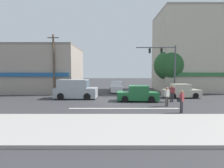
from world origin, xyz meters
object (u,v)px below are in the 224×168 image
sedan_parked_curbside (116,87)px  van_crossing_center (74,90)px  pedestrian_far_side (171,92)px  sedan_waiting_far (137,94)px  sedan_crossing_rightbound (180,91)px  street_tree (168,66)px  utility_pole_far_right (176,63)px  pedestrian_mid_crossing (166,95)px  pedestrian_foreground_with_bag (181,100)px  utility_pole_near_left (53,64)px  traffic_light_mast (166,62)px

sedan_parked_curbside → van_crossing_center: van_crossing_center is taller
sedan_parked_curbside → pedestrian_far_side: bearing=-57.3°
sedan_waiting_far → sedan_crossing_rightbound: same height
street_tree → van_crossing_center: 13.56m
sedan_parked_curbside → pedestrian_far_side: (5.29, -8.23, 0.24)m
utility_pole_far_right → van_crossing_center: 14.85m
sedan_parked_curbside → sedan_waiting_far: size_ratio=0.97×
sedan_crossing_rightbound → pedestrian_far_side: pedestrian_far_side is taller
sedan_parked_curbside → van_crossing_center: 7.75m
sedan_waiting_far → pedestrian_far_side: pedestrian_far_side is taller
van_crossing_center → pedestrian_mid_crossing: (8.82, -4.37, -0.06)m
sedan_waiting_far → sedan_parked_curbside: bearing=104.2°
pedestrian_foreground_with_bag → pedestrian_mid_crossing: (-0.27, 2.45, -0.00)m
pedestrian_mid_crossing → pedestrian_far_side: 2.57m
utility_pole_far_right → sedan_parked_curbside: size_ratio=2.01×
street_tree → pedestrian_mid_crossing: bearing=-108.4°
sedan_crossing_rightbound → pedestrian_far_side: bearing=-126.0°
sedan_parked_curbside → sedan_crossing_rightbound: 9.12m
utility_pole_near_left → sedan_waiting_far: 11.34m
utility_pole_near_left → pedestrian_mid_crossing: (12.05, -7.13, -2.99)m
street_tree → pedestrian_foreground_with_bag: (-3.00, -12.27, -2.89)m
utility_pole_far_right → sedan_parked_curbside: utility_pole_far_right is taller
traffic_light_mast → pedestrian_far_side: bearing=-100.9°
street_tree → sedan_parked_curbside: 8.04m
sedan_parked_curbside → utility_pole_near_left: bearing=-157.0°
pedestrian_foreground_with_bag → pedestrian_far_side: same height
traffic_light_mast → sedan_parked_curbside: size_ratio=1.51×
van_crossing_center → pedestrian_foreground_with_bag: (9.10, -6.82, -0.05)m
traffic_light_mast → pedestrian_foreground_with_bag: bearing=-101.0°
utility_pole_near_left → utility_pole_far_right: (16.55, 2.93, 0.33)m
utility_pole_near_left → sedan_crossing_rightbound: utility_pole_near_left is taller
street_tree → utility_pole_far_right: bearing=11.4°
sedan_crossing_rightbound → van_crossing_center: bearing=-176.9°
utility_pole_far_right → van_crossing_center: bearing=-156.9°
sedan_waiting_far → pedestrian_mid_crossing: pedestrian_mid_crossing is taller
street_tree → pedestrian_foreground_with_bag: 12.96m
utility_pole_near_left → traffic_light_mast: bearing=-1.6°
traffic_light_mast → sedan_parked_curbside: bearing=148.5°
sedan_parked_curbside → sedan_waiting_far: bearing=-75.8°
sedan_parked_curbside → sedan_crossing_rightbound: bearing=-37.0°
sedan_crossing_rightbound → pedestrian_far_side: 3.40m
van_crossing_center → sedan_crossing_rightbound: van_crossing_center is taller
utility_pole_near_left → utility_pole_far_right: bearing=10.1°
traffic_light_mast → van_crossing_center: 11.58m
utility_pole_near_left → pedestrian_foreground_with_bag: bearing=-37.9°
street_tree → pedestrian_foreground_with_bag: street_tree is taller
van_crossing_center → pedestrian_mid_crossing: size_ratio=2.82×
utility_pole_far_right → pedestrian_mid_crossing: utility_pole_far_right is taller
street_tree → utility_pole_far_right: utility_pole_far_right is taller
sedan_waiting_far → pedestrian_foreground_with_bag: 5.68m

